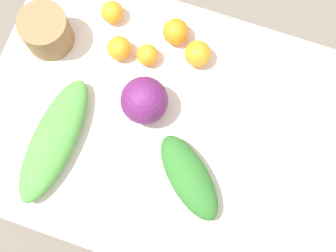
{
  "coord_description": "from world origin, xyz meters",
  "views": [
    {
      "loc": [
        -0.11,
        0.32,
        2.15
      ],
      "look_at": [
        0.0,
        0.0,
        0.78
      ],
      "focal_mm": 50.0,
      "sensor_mm": 36.0,
      "label": 1
    }
  ],
  "objects_px": {
    "orange_2": "(119,48)",
    "orange_0": "(147,55)",
    "greens_bunch_kale": "(54,140)",
    "orange_1": "(112,12)",
    "greens_bunch_chard": "(189,177)",
    "paper_bag": "(46,31)",
    "orange_3": "(176,32)",
    "orange_4": "(198,54)",
    "cabbage_purple": "(144,100)"
  },
  "relations": [
    {
      "from": "cabbage_purple",
      "to": "orange_2",
      "type": "relative_size",
      "value": 1.86
    },
    {
      "from": "orange_0",
      "to": "orange_4",
      "type": "distance_m",
      "value": 0.16
    },
    {
      "from": "greens_bunch_chard",
      "to": "orange_4",
      "type": "relative_size",
      "value": 3.32
    },
    {
      "from": "orange_0",
      "to": "orange_1",
      "type": "height_order",
      "value": "orange_1"
    },
    {
      "from": "cabbage_purple",
      "to": "greens_bunch_chard",
      "type": "height_order",
      "value": "cabbage_purple"
    },
    {
      "from": "orange_4",
      "to": "greens_bunch_kale",
      "type": "bearing_deg",
      "value": 51.14
    },
    {
      "from": "cabbage_purple",
      "to": "greens_bunch_kale",
      "type": "relative_size",
      "value": 0.36
    },
    {
      "from": "orange_4",
      "to": "orange_1",
      "type": "bearing_deg",
      "value": -9.14
    },
    {
      "from": "orange_2",
      "to": "orange_0",
      "type": "bearing_deg",
      "value": -174.44
    },
    {
      "from": "cabbage_purple",
      "to": "orange_1",
      "type": "relative_size",
      "value": 1.98
    },
    {
      "from": "orange_0",
      "to": "orange_2",
      "type": "xyz_separation_m",
      "value": [
        0.09,
        0.01,
        0.0
      ]
    },
    {
      "from": "greens_bunch_kale",
      "to": "orange_0",
      "type": "xyz_separation_m",
      "value": [
        -0.17,
        -0.34,
        -0.0
      ]
    },
    {
      "from": "greens_bunch_chard",
      "to": "greens_bunch_kale",
      "type": "bearing_deg",
      "value": 3.24
    },
    {
      "from": "orange_1",
      "to": "orange_4",
      "type": "height_order",
      "value": "orange_4"
    },
    {
      "from": "paper_bag",
      "to": "greens_bunch_chard",
      "type": "bearing_deg",
      "value": 153.1
    },
    {
      "from": "greens_bunch_kale",
      "to": "orange_1",
      "type": "height_order",
      "value": "same"
    },
    {
      "from": "paper_bag",
      "to": "orange_2",
      "type": "height_order",
      "value": "paper_bag"
    },
    {
      "from": "orange_3",
      "to": "orange_4",
      "type": "distance_m",
      "value": 0.1
    },
    {
      "from": "paper_bag",
      "to": "greens_bunch_chard",
      "type": "height_order",
      "value": "paper_bag"
    },
    {
      "from": "greens_bunch_kale",
      "to": "orange_4",
      "type": "distance_m",
      "value": 0.51
    },
    {
      "from": "greens_bunch_chard",
      "to": "orange_4",
      "type": "bearing_deg",
      "value": -75.71
    },
    {
      "from": "cabbage_purple",
      "to": "greens_bunch_chard",
      "type": "relative_size",
      "value": 0.52
    },
    {
      "from": "orange_3",
      "to": "orange_4",
      "type": "bearing_deg",
      "value": 151.5
    },
    {
      "from": "cabbage_purple",
      "to": "orange_1",
      "type": "bearing_deg",
      "value": -51.59
    },
    {
      "from": "greens_bunch_kale",
      "to": "orange_2",
      "type": "relative_size",
      "value": 5.22
    },
    {
      "from": "greens_bunch_kale",
      "to": "orange_1",
      "type": "xyz_separation_m",
      "value": [
        -0.02,
        -0.44,
        -0.0
      ]
    },
    {
      "from": "cabbage_purple",
      "to": "paper_bag",
      "type": "height_order",
      "value": "cabbage_purple"
    },
    {
      "from": "paper_bag",
      "to": "orange_3",
      "type": "xyz_separation_m",
      "value": [
        -0.37,
        -0.14,
        -0.02
      ]
    },
    {
      "from": "cabbage_purple",
      "to": "orange_0",
      "type": "relative_size",
      "value": 2.09
    },
    {
      "from": "greens_bunch_kale",
      "to": "orange_3",
      "type": "xyz_separation_m",
      "value": [
        -0.23,
        -0.44,
        0.01
      ]
    },
    {
      "from": "greens_bunch_chard",
      "to": "orange_0",
      "type": "relative_size",
      "value": 4.04
    },
    {
      "from": "orange_1",
      "to": "paper_bag",
      "type": "bearing_deg",
      "value": 40.4
    },
    {
      "from": "orange_0",
      "to": "orange_2",
      "type": "distance_m",
      "value": 0.09
    },
    {
      "from": "cabbage_purple",
      "to": "greens_bunch_chard",
      "type": "bearing_deg",
      "value": 139.34
    },
    {
      "from": "paper_bag",
      "to": "orange_0",
      "type": "distance_m",
      "value": 0.32
    },
    {
      "from": "paper_bag",
      "to": "greens_bunch_chard",
      "type": "distance_m",
      "value": 0.62
    },
    {
      "from": "orange_1",
      "to": "orange_2",
      "type": "bearing_deg",
      "value": 120.53
    },
    {
      "from": "greens_bunch_kale",
      "to": "orange_2",
      "type": "height_order",
      "value": "orange_2"
    },
    {
      "from": "orange_3",
      "to": "orange_0",
      "type": "bearing_deg",
      "value": 59.2
    },
    {
      "from": "paper_bag",
      "to": "orange_2",
      "type": "xyz_separation_m",
      "value": [
        -0.23,
        -0.03,
        -0.02
      ]
    },
    {
      "from": "orange_4",
      "to": "paper_bag",
      "type": "bearing_deg",
      "value": 10.89
    },
    {
      "from": "orange_3",
      "to": "paper_bag",
      "type": "bearing_deg",
      "value": 20.06
    },
    {
      "from": "greens_bunch_kale",
      "to": "orange_2",
      "type": "bearing_deg",
      "value": -103.69
    },
    {
      "from": "orange_1",
      "to": "orange_3",
      "type": "height_order",
      "value": "orange_3"
    },
    {
      "from": "orange_0",
      "to": "orange_1",
      "type": "bearing_deg",
      "value": -33.06
    },
    {
      "from": "cabbage_purple",
      "to": "orange_4",
      "type": "distance_m",
      "value": 0.23
    },
    {
      "from": "orange_0",
      "to": "paper_bag",
      "type": "bearing_deg",
      "value": 6.76
    },
    {
      "from": "orange_2",
      "to": "greens_bunch_chard",
      "type": "bearing_deg",
      "value": 136.8
    },
    {
      "from": "orange_3",
      "to": "greens_bunch_kale",
      "type": "bearing_deg",
      "value": 62.52
    },
    {
      "from": "greens_bunch_chard",
      "to": "greens_bunch_kale",
      "type": "height_order",
      "value": "greens_bunch_chard"
    }
  ]
}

